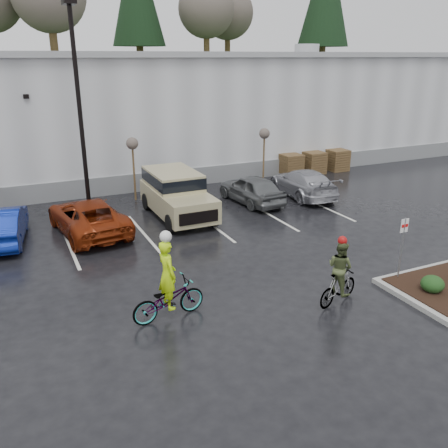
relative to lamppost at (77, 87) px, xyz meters
name	(u,v)px	position (x,y,z in m)	size (l,w,h in m)	color
ground	(303,309)	(4.00, -12.00, -5.69)	(120.00, 120.00, 0.00)	black
warehouse	(119,109)	(4.00, 9.99, -2.04)	(60.50, 15.50, 7.20)	#B5B7BA
wooded_ridge	(69,95)	(4.00, 33.00, -2.69)	(80.00, 25.00, 6.00)	#1E3817
lamppost	(77,87)	(0.00, 0.00, 0.00)	(0.50, 1.00, 9.22)	black
sapling_mid	(132,147)	(2.50, 1.00, -2.96)	(0.60, 0.60, 3.20)	#46301C
sapling_east	(264,137)	(10.00, 1.00, -2.96)	(0.60, 0.60, 3.20)	#46301C
pallet_stack_a	(291,165)	(12.50, 2.00, -5.01)	(1.20, 1.20, 1.35)	#46301C
pallet_stack_b	(314,163)	(14.20, 2.00, -5.01)	(1.20, 1.20, 1.35)	#46301C
pallet_stack_c	(337,160)	(16.00, 2.00, -5.01)	(1.20, 1.20, 1.35)	#46301C
shrub_a	(432,284)	(8.00, -13.00, -5.27)	(0.70, 0.70, 0.52)	#123615
fire_lane_sign	(402,242)	(7.80, -11.80, -4.28)	(0.30, 0.05, 2.20)	gray
car_blue	(2,225)	(-3.76, -2.51, -4.97)	(1.52, 4.37, 1.44)	navy
car_red	(88,217)	(-0.53, -2.89, -4.97)	(2.38, 5.15, 1.43)	maroon
suv_tan	(178,195)	(3.54, -2.54, -4.66)	(2.20, 5.10, 2.06)	tan
car_grey	(251,189)	(7.63, -1.98, -4.97)	(1.70, 4.22, 1.44)	slate
car_far_silver	(303,183)	(10.66, -2.01, -4.98)	(1.98, 4.86, 1.41)	#AFB0B7
cyclist_hivis	(168,292)	(0.28, -10.79, -4.89)	(2.24, 1.01, 2.62)	#3F3F44
cyclist_olive	(339,279)	(5.12, -12.11, -4.89)	(1.71, 0.93, 2.14)	#3F3F44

